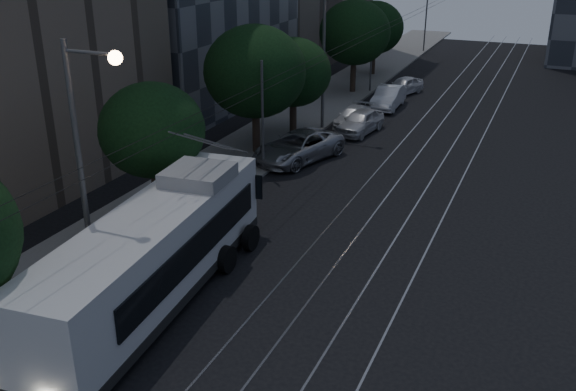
% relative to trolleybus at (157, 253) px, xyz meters
% --- Properties ---
extents(ground, '(120.00, 120.00, 0.00)m').
position_rel_trolleybus_xyz_m(ground, '(3.19, 2.99, -1.79)').
color(ground, black).
rests_on(ground, ground).
extents(sidewalk, '(5.00, 90.00, 0.15)m').
position_rel_trolleybus_xyz_m(sidewalk, '(-4.31, 22.99, -1.72)').
color(sidewalk, gray).
rests_on(sidewalk, ground).
extents(tram_rails, '(4.52, 90.00, 0.02)m').
position_rel_trolleybus_xyz_m(tram_rails, '(5.69, 22.99, -1.78)').
color(tram_rails, '#96979E').
rests_on(tram_rails, ground).
extents(overhead_wires, '(2.23, 90.00, 6.00)m').
position_rel_trolleybus_xyz_m(overhead_wires, '(-1.78, 22.99, 1.68)').
color(overhead_wires, black).
rests_on(overhead_wires, ground).
extents(trolleybus, '(3.79, 13.07, 5.63)m').
position_rel_trolleybus_xyz_m(trolleybus, '(0.00, 0.00, 0.00)').
color(trolleybus, silver).
rests_on(trolleybus, ground).
extents(pickup_silver, '(4.37, 6.38, 1.62)m').
position_rel_trolleybus_xyz_m(pickup_silver, '(-1.11, 15.51, -0.98)').
color(pickup_silver, '#ADAFB5').
rests_on(pickup_silver, ground).
extents(car_white_a, '(2.41, 4.61, 1.50)m').
position_rel_trolleybus_xyz_m(car_white_a, '(0.49, 21.99, -1.04)').
color(car_white_a, silver).
rests_on(car_white_a, ground).
extents(car_white_b, '(1.82, 4.20, 1.20)m').
position_rel_trolleybus_xyz_m(car_white_b, '(-0.45, 23.47, -1.19)').
color(car_white_b, silver).
rests_on(car_white_b, ground).
extents(car_white_c, '(1.75, 4.78, 1.57)m').
position_rel_trolleybus_xyz_m(car_white_c, '(0.49, 28.83, -1.01)').
color(car_white_c, silver).
rests_on(car_white_c, ground).
extents(car_white_d, '(2.84, 4.31, 1.36)m').
position_rel_trolleybus_xyz_m(car_white_d, '(0.49, 33.45, -1.11)').
color(car_white_d, silver).
rests_on(car_white_d, ground).
extents(tree_1, '(4.44, 4.44, 6.34)m').
position_rel_trolleybus_xyz_m(tree_1, '(-3.49, 5.19, 2.53)').
color(tree_1, '#2F231A').
rests_on(tree_1, ground).
extents(tree_2, '(5.73, 5.73, 7.37)m').
position_rel_trolleybus_xyz_m(tree_2, '(-3.81, 15.66, 2.99)').
color(tree_2, '#2F231A').
rests_on(tree_2, ground).
extents(tree_3, '(4.70, 4.70, 6.10)m').
position_rel_trolleybus_xyz_m(tree_3, '(-3.31, 19.96, 2.18)').
color(tree_3, '#2F231A').
rests_on(tree_3, ground).
extents(tree_4, '(5.51, 5.51, 7.23)m').
position_rel_trolleybus_xyz_m(tree_4, '(-3.31, 32.18, 2.95)').
color(tree_4, '#2F231A').
rests_on(tree_4, ground).
extents(tree_5, '(5.05, 5.05, 6.47)m').
position_rel_trolleybus_xyz_m(tree_5, '(-3.78, 39.35, 2.39)').
color(tree_5, '#2F231A').
rests_on(tree_5, ground).
extents(streetlamp_near, '(2.21, 0.44, 8.98)m').
position_rel_trolleybus_xyz_m(streetlamp_near, '(-1.90, -0.63, 3.68)').
color(streetlamp_near, '#565658').
rests_on(streetlamp_near, ground).
extents(streetlamp_far, '(2.36, 0.44, 9.69)m').
position_rel_trolleybus_xyz_m(streetlamp_far, '(-1.60, 21.76, 4.07)').
color(streetlamp_far, '#565658').
rests_on(streetlamp_far, ground).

